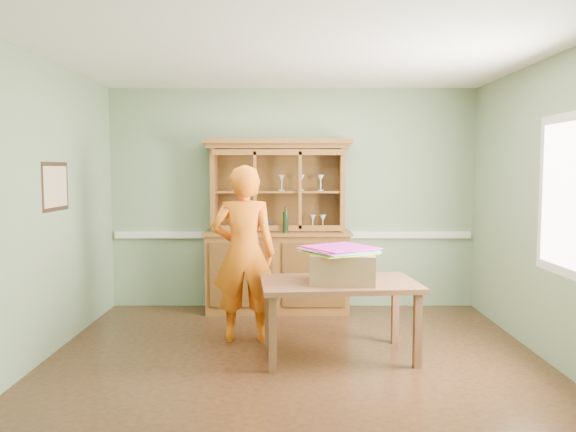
{
  "coord_description": "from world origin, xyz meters",
  "views": [
    {
      "loc": [
        -0.06,
        -4.94,
        1.71
      ],
      "look_at": [
        -0.06,
        0.4,
        1.27
      ],
      "focal_mm": 35.0,
      "sensor_mm": 36.0,
      "label": 1
    }
  ],
  "objects_px": {
    "china_hutch": "(278,251)",
    "person": "(244,254)",
    "cardboard_box": "(343,268)",
    "dining_table": "(339,290)"
  },
  "relations": [
    {
      "from": "cardboard_box",
      "to": "person",
      "type": "height_order",
      "value": "person"
    },
    {
      "from": "dining_table",
      "to": "person",
      "type": "height_order",
      "value": "person"
    },
    {
      "from": "china_hutch",
      "to": "person",
      "type": "bearing_deg",
      "value": -104.84
    },
    {
      "from": "china_hutch",
      "to": "person",
      "type": "xyz_separation_m",
      "value": [
        -0.32,
        -1.19,
        0.15
      ]
    },
    {
      "from": "china_hutch",
      "to": "cardboard_box",
      "type": "bearing_deg",
      "value": -70.59
    },
    {
      "from": "china_hutch",
      "to": "cardboard_box",
      "type": "height_order",
      "value": "china_hutch"
    },
    {
      "from": "cardboard_box",
      "to": "china_hutch",
      "type": "bearing_deg",
      "value": 109.41
    },
    {
      "from": "cardboard_box",
      "to": "person",
      "type": "bearing_deg",
      "value": 149.33
    },
    {
      "from": "china_hutch",
      "to": "cardboard_box",
      "type": "distance_m",
      "value": 1.85
    },
    {
      "from": "dining_table",
      "to": "person",
      "type": "relative_size",
      "value": 0.84
    }
  ]
}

